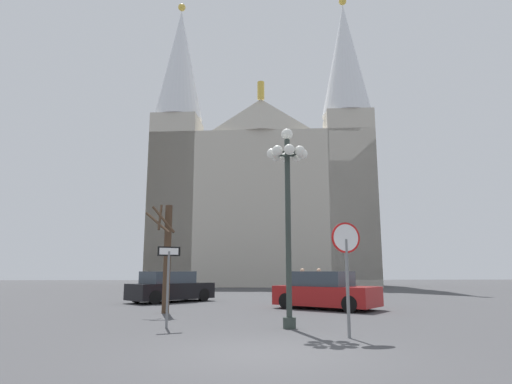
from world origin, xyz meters
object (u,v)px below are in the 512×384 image
(one_way_arrow_sign, at_px, (168,275))
(stop_sign, at_px, (346,256))
(pedestrian_standing, at_px, (303,282))
(cathedral, at_px, (263,190))
(street_lamp, at_px, (288,189))
(parked_car_near_black, at_px, (170,288))
(parked_car_far_red, at_px, (325,291))
(pedestrian_walking, at_px, (319,281))
(bare_tree, at_px, (166,254))

(one_way_arrow_sign, bearing_deg, stop_sign, -23.95)
(stop_sign, height_order, pedestrian_standing, stop_sign)
(cathedral, bearing_deg, one_way_arrow_sign, -98.93)
(stop_sign, distance_m, street_lamp, 2.91)
(parked_car_near_black, distance_m, parked_car_far_red, 8.16)
(pedestrian_walking, bearing_deg, cathedral, 94.15)
(street_lamp, relative_size, bare_tree, 1.39)
(cathedral, bearing_deg, parked_car_near_black, -106.14)
(one_way_arrow_sign, bearing_deg, pedestrian_walking, 58.30)
(stop_sign, bearing_deg, cathedral, 89.51)
(parked_car_near_black, height_order, parked_car_far_red, parked_car_far_red)
(parked_car_far_red, bearing_deg, cathedral, 91.73)
(one_way_arrow_sign, bearing_deg, cathedral, 81.07)
(one_way_arrow_sign, relative_size, pedestrian_walking, 1.35)
(cathedral, relative_size, bare_tree, 7.27)
(cathedral, distance_m, stop_sign, 34.12)
(parked_car_near_black, bearing_deg, stop_sign, -63.51)
(one_way_arrow_sign, height_order, parked_car_far_red, one_way_arrow_sign)
(parked_car_far_red, relative_size, pedestrian_walking, 2.65)
(street_lamp, bearing_deg, one_way_arrow_sign, 174.89)
(cathedral, xyz_separation_m, one_way_arrow_sign, (-4.90, -31.16, -8.30))
(cathedral, height_order, pedestrian_walking, cathedral)
(stop_sign, distance_m, pedestrian_walking, 12.58)
(pedestrian_standing, bearing_deg, parked_car_near_black, 176.50)
(cathedral, relative_size, pedestrian_walking, 18.07)
(one_way_arrow_sign, bearing_deg, pedestrian_standing, 60.23)
(parked_car_near_black, bearing_deg, street_lamp, -65.03)
(stop_sign, bearing_deg, bare_tree, 130.63)
(stop_sign, relative_size, parked_car_near_black, 0.64)
(stop_sign, relative_size, one_way_arrow_sign, 1.22)
(stop_sign, distance_m, parked_car_near_black, 13.28)
(parked_car_near_black, bearing_deg, one_way_arrow_sign, -82.49)
(street_lamp, distance_m, parked_car_near_black, 11.59)
(parked_car_near_black, bearing_deg, pedestrian_walking, 4.29)
(pedestrian_walking, height_order, pedestrian_standing, pedestrian_walking)
(pedestrian_standing, bearing_deg, parked_car_far_red, -85.51)
(one_way_arrow_sign, distance_m, bare_tree, 4.25)
(street_lamp, bearing_deg, cathedral, 87.30)
(parked_car_far_red, bearing_deg, pedestrian_walking, 81.38)
(street_lamp, xyz_separation_m, parked_car_near_black, (-4.70, 10.10, -3.22))
(stop_sign, bearing_deg, parked_car_near_black, 116.49)
(pedestrian_walking, bearing_deg, pedestrian_standing, -136.49)
(parked_car_far_red, bearing_deg, one_way_arrow_sign, -135.74)
(bare_tree, bearing_deg, cathedral, 78.32)
(street_lamp, height_order, pedestrian_walking, street_lamp)
(bare_tree, distance_m, pedestrian_walking, 9.52)
(cathedral, distance_m, bare_tree, 28.62)
(stop_sign, bearing_deg, parked_car_far_red, 82.03)
(one_way_arrow_sign, distance_m, street_lamp, 4.22)
(cathedral, relative_size, one_way_arrow_sign, 13.35)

